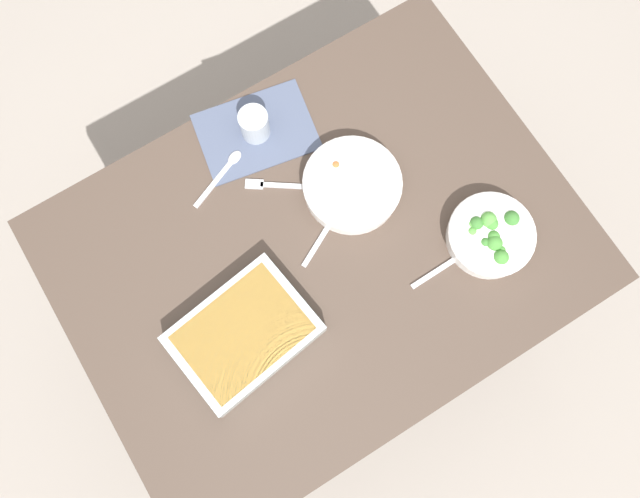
{
  "coord_description": "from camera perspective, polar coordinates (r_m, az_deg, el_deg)",
  "views": [
    {
      "loc": [
        -0.18,
        -0.3,
        2.17
      ],
      "look_at": [
        0.0,
        0.0,
        0.74
      ],
      "focal_mm": 35.09,
      "sensor_mm": 36.0,
      "label": 1
    }
  ],
  "objects": [
    {
      "name": "spoon_by_broccoli",
      "position": [
        1.49,
        11.92,
        -1.12
      ],
      "size": [
        0.18,
        0.03,
        0.01
      ],
      "color": "silver",
      "rests_on": "dining_table"
    },
    {
      "name": "fork_on_table",
      "position": [
        1.52,
        -4.05,
        5.82
      ],
      "size": [
        0.16,
        0.12,
        0.01
      ],
      "color": "silver",
      "rests_on": "dining_table"
    },
    {
      "name": "baking_dish",
      "position": [
        1.42,
        -6.98,
        -7.69
      ],
      "size": [
        0.33,
        0.26,
        0.06
      ],
      "color": "silver",
      "rests_on": "dining_table"
    },
    {
      "name": "dining_table",
      "position": [
        1.56,
        -0.0,
        -0.78
      ],
      "size": [
        1.2,
        0.9,
        0.74
      ],
      "color": "#4C3D33",
      "rests_on": "ground_plane"
    },
    {
      "name": "stew_bowl",
      "position": [
        1.49,
        2.94,
        5.84
      ],
      "size": [
        0.24,
        0.24,
        0.06
      ],
      "color": "white",
      "rests_on": "dining_table"
    },
    {
      "name": "placemat",
      "position": [
        1.58,
        -5.85,
        10.59
      ],
      "size": [
        0.31,
        0.25,
        0.0
      ],
      "primitive_type": "cube",
      "rotation": [
        0.0,
        0.0,
        -0.19
      ],
      "color": "#4C5670",
      "rests_on": "dining_table"
    },
    {
      "name": "spoon_spare",
      "position": [
        1.54,
        -8.73,
        7.06
      ],
      "size": [
        0.17,
        0.08,
        0.01
      ],
      "color": "silver",
      "rests_on": "dining_table"
    },
    {
      "name": "spoon_by_stew",
      "position": [
        1.48,
        0.76,
        2.07
      ],
      "size": [
        0.16,
        0.1,
        0.01
      ],
      "color": "silver",
      "rests_on": "dining_table"
    },
    {
      "name": "drink_cup",
      "position": [
        1.54,
        -5.98,
        11.15
      ],
      "size": [
        0.07,
        0.07,
        0.08
      ],
      "color": "#B2BCC6",
      "rests_on": "dining_table"
    },
    {
      "name": "ground_plane",
      "position": [
        2.2,
        -0.0,
        -4.57
      ],
      "size": [
        6.0,
        6.0,
        0.0
      ],
      "primitive_type": "plane",
      "color": "#9E9389"
    },
    {
      "name": "broccoli_bowl",
      "position": [
        1.5,
        15.29,
        1.21
      ],
      "size": [
        0.2,
        0.2,
        0.07
      ],
      "color": "white",
      "rests_on": "dining_table"
    }
  ]
}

